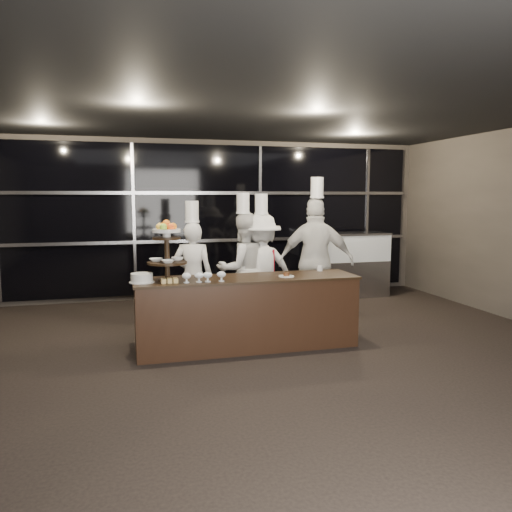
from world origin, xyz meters
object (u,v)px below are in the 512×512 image
object	(u,v)px
buffet_counter	(247,312)
chef_d	(316,261)
layer_cake	(142,278)
chef_a	(193,274)
chef_c	(261,269)
display_stand	(167,247)
chef_b	(243,268)
display_case	(350,261)

from	to	relation	value
buffet_counter	chef_d	world-z (taller)	chef_d
buffet_counter	layer_cake	distance (m)	1.40
chef_a	chef_c	distance (m)	1.05
display_stand	chef_b	size ratio (longest dim) A/B	0.37
buffet_counter	display_case	distance (m)	3.86
chef_b	chef_c	distance (m)	0.28
display_stand	buffet_counter	bearing A→B (deg)	0.01
chef_a	display_stand	bearing A→B (deg)	-113.49
display_stand	chef_c	xyz separation A→B (m)	(1.50, 1.13, -0.49)
chef_c	chef_d	distance (m)	0.84
layer_cake	display_case	world-z (taller)	display_case
layer_cake	chef_c	distance (m)	2.16
chef_c	chef_d	bearing A→B (deg)	-18.10
buffet_counter	display_case	size ratio (longest dim) A/B	1.98
buffet_counter	chef_c	distance (m)	1.29
display_stand	chef_c	distance (m)	1.94
display_case	chef_d	bearing A→B (deg)	-128.14
display_stand	chef_d	bearing A→B (deg)	20.79
chef_b	buffet_counter	bearing A→B (deg)	-101.23
layer_cake	chef_d	distance (m)	2.76
buffet_counter	chef_b	distance (m)	1.24
layer_cake	buffet_counter	bearing A→B (deg)	2.19
display_stand	chef_a	world-z (taller)	chef_a
buffet_counter	display_stand	world-z (taller)	display_stand
display_stand	chef_c	bearing A→B (deg)	36.83
chef_d	display_stand	bearing A→B (deg)	-159.21
display_case	chef_c	world-z (taller)	chef_c
layer_cake	chef_a	distance (m)	1.34
buffet_counter	chef_d	xyz separation A→B (m)	(1.29, 0.87, 0.51)
chef_a	chef_c	world-z (taller)	chef_c
display_case	chef_a	xyz separation A→B (m)	(-3.28, -1.67, 0.13)
display_stand	chef_d	world-z (taller)	chef_d
layer_cake	chef_b	world-z (taller)	chef_b
chef_b	chef_c	world-z (taller)	chef_b
layer_cake	display_case	size ratio (longest dim) A/B	0.21
chef_b	chef_d	size ratio (longest dim) A/B	0.90
chef_c	buffet_counter	bearing A→B (deg)	-114.10
display_stand	chef_b	bearing A→B (deg)	43.18
chef_a	chef_d	size ratio (longest dim) A/B	0.85
layer_cake	chef_c	bearing A→B (deg)	32.99
display_stand	display_case	size ratio (longest dim) A/B	0.52
buffet_counter	chef_c	world-z (taller)	chef_c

